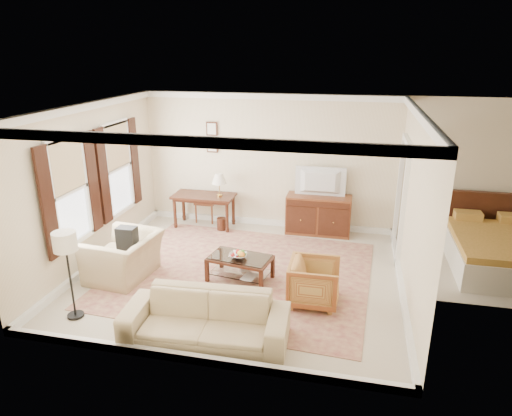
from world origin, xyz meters
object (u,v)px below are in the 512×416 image
at_px(striped_armchair, 314,280).
at_px(sideboard, 318,215).
at_px(coffee_table, 240,262).
at_px(club_armchair, 123,250).
at_px(sofa, 205,312).
at_px(writing_desk, 204,200).
at_px(tv, 320,173).

bearing_deg(striped_armchair, sideboard, 3.50).
xyz_separation_m(sideboard, coffee_table, (-1.11, -2.42, -0.08)).
bearing_deg(club_armchair, sofa, 59.83).
relative_size(writing_desk, sofa, 0.61).
bearing_deg(writing_desk, striped_armchair, -45.49).
height_order(writing_desk, coffee_table, writing_desk).
bearing_deg(coffee_table, sofa, -91.05).
bearing_deg(writing_desk, tv, 2.88).
bearing_deg(sideboard, striped_armchair, -86.15).
bearing_deg(writing_desk, sideboard, 3.33).
height_order(sideboard, striped_armchair, sideboard).
xyz_separation_m(writing_desk, sofa, (1.37, -4.02, -0.19)).
height_order(tv, striped_armchair, tv).
relative_size(tv, coffee_table, 0.89).
xyz_separation_m(club_armchair, sofa, (1.95, -1.43, -0.08)).
distance_m(tv, club_armchair, 4.20).
bearing_deg(sideboard, coffee_table, -114.58).
height_order(sideboard, coffee_table, sideboard).
relative_size(writing_desk, striped_armchair, 1.74).
distance_m(sideboard, striped_armchair, 2.90).
distance_m(writing_desk, coffee_table, 2.68).
relative_size(coffee_table, sofa, 0.51).
height_order(tv, club_armchair, tv).
relative_size(writing_desk, tv, 1.34).
height_order(striped_armchair, sofa, sofa).
bearing_deg(coffee_table, tv, 65.24).
distance_m(writing_desk, sideboard, 2.52).
bearing_deg(sideboard, tv, -90.00).
bearing_deg(sideboard, writing_desk, -176.67).
bearing_deg(sofa, striped_armchair, 40.63).
bearing_deg(writing_desk, sofa, -71.23).
height_order(writing_desk, club_armchair, club_armchair).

